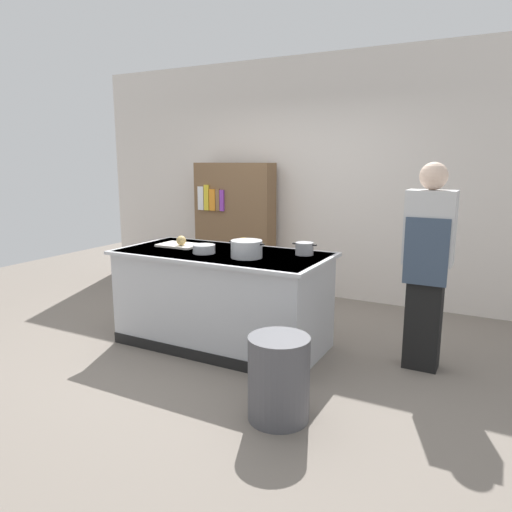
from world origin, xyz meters
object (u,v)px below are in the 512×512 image
stock_pot (247,249)px  bookshelf (235,227)px  trash_bin (279,378)px  person_chef (427,262)px  sauce_pan (304,249)px  mixing_bowl (204,249)px  juice_cup (244,243)px  onion (181,241)px

stock_pot → bookshelf: 2.29m
trash_bin → bookshelf: (-1.97, 2.77, 0.56)m
person_chef → trash_bin: bearing=131.5°
stock_pot → person_chef: size_ratio=0.20×
sauce_pan → mixing_bowl: sauce_pan is taller
sauce_pan → trash_bin: bearing=-75.1°
sauce_pan → juice_cup: bearing=178.3°
sauce_pan → bookshelf: bookshelf is taller
sauce_pan → trash_bin: 1.41m
stock_pot → trash_bin: (0.72, -0.85, -0.68)m
juice_cup → trash_bin: size_ratio=0.17×
stock_pot → bookshelf: size_ratio=0.20×
sauce_pan → bookshelf: 2.27m
juice_cup → trash_bin: (0.95, -1.22, -0.66)m
onion → bookshelf: bookshelf is taller
sauce_pan → juice_cup: 0.63m
onion → mixing_bowl: size_ratio=0.46×
sauce_pan → onion: bearing=-169.7°
juice_cup → person_chef: 1.67m
juice_cup → bookshelf: bookshelf is taller
bookshelf → mixing_bowl: bearing=-67.2°
stock_pot → juice_cup: bearing=122.5°
sauce_pan → trash_bin: size_ratio=0.39×
bookshelf → person_chef: bearing=-28.4°
onion → sauce_pan: bearing=10.3°
stock_pot → person_chef: 1.51m
mixing_bowl → juice_cup: 0.43m
juice_cup → person_chef: bearing=3.1°
onion → bookshelf: (-0.45, 1.78, -0.12)m
person_chef → juice_cup: bearing=73.3°
stock_pot → onion: bearing=170.5°
mixing_bowl → trash_bin: 1.57m
stock_pot → mixing_bowl: (-0.44, -0.01, -0.04)m
person_chef → bookshelf: person_chef is taller
onion → juice_cup: bearing=22.8°
bookshelf → trash_bin: bearing=-54.6°
onion → juice_cup: onion is taller
trash_bin → juice_cup: bearing=128.0°
person_chef → onion: bearing=78.5°
sauce_pan → juice_cup: (-0.63, 0.02, -0.01)m
sauce_pan → person_chef: size_ratio=0.13×
mixing_bowl → person_chef: (1.87, 0.47, -0.03)m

